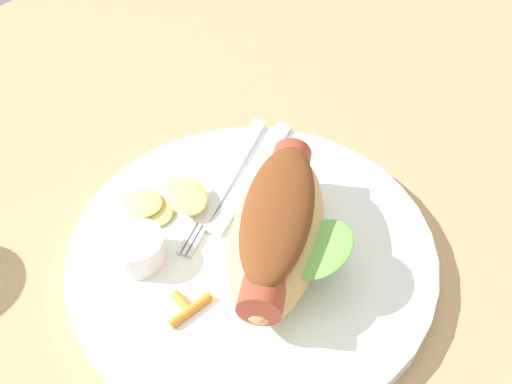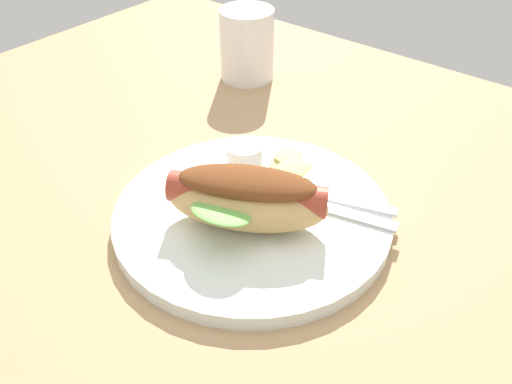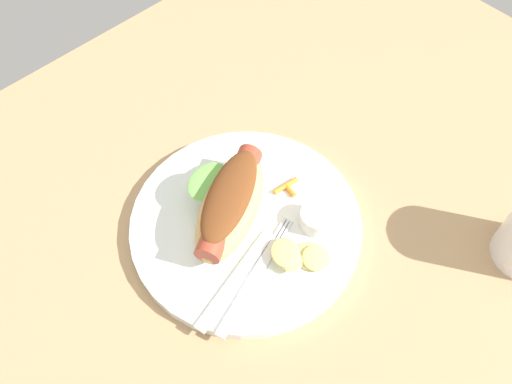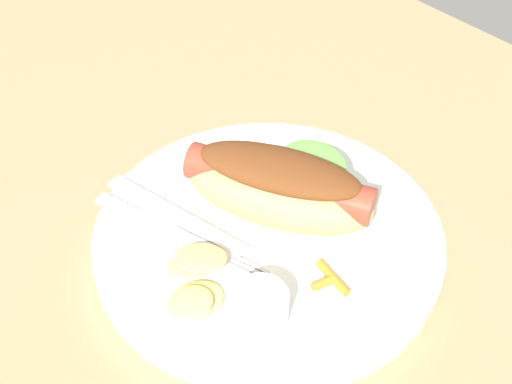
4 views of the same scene
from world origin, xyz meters
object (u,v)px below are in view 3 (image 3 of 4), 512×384
object	(u,v)px
sauce_ramekin	(317,218)
fork	(255,277)
chips_pile	(300,256)
carrot_garnish	(287,187)
hot_dog	(229,203)
knife	(236,279)
plate	(246,225)

from	to	relation	value
sauce_ramekin	fork	size ratio (longest dim) A/B	0.26
chips_pile	carrot_garnish	distance (cm)	10.05
hot_dog	fork	distance (cm)	9.26
sauce_ramekin	knife	bearing A→B (deg)	174.45
plate	carrot_garnish	xyz separation A→B (cm)	(7.14, -0.07, 1.14)
fork	chips_pile	bearing A→B (deg)	-36.77
plate	sauce_ramekin	world-z (taller)	sauce_ramekin
sauce_ramekin	plate	bearing A→B (deg)	135.12
sauce_ramekin	fork	xyz separation A→B (cm)	(-10.50, -0.13, -0.99)
plate	knife	bearing A→B (deg)	-141.13
carrot_garnish	plate	bearing A→B (deg)	179.45
hot_dog	carrot_garnish	xyz separation A→B (cm)	(8.10, -1.90, -2.85)
hot_dog	fork	xyz separation A→B (cm)	(-3.40, -8.08, -2.99)
plate	fork	bearing A→B (deg)	-124.88
plate	fork	distance (cm)	7.68
chips_pile	carrot_garnish	bearing A→B (deg)	53.20
sauce_ramekin	knife	xyz separation A→B (cm)	(-12.26, 1.19, -1.01)
plate	chips_pile	distance (cm)	8.35
plate	knife	distance (cm)	7.91
sauce_ramekin	fork	bearing A→B (deg)	-179.30
carrot_garnish	hot_dog	bearing A→B (deg)	166.78
knife	chips_pile	size ratio (longest dim) A/B	1.97
knife	sauce_ramekin	bearing A→B (deg)	-19.32
fork	carrot_garnish	xyz separation A→B (cm)	(11.50, 6.18, 0.14)
hot_dog	knife	xyz separation A→B (cm)	(-5.16, -6.76, -3.01)
knife	hot_dog	bearing A→B (deg)	38.91
chips_pile	carrot_garnish	size ratio (longest dim) A/B	2.01
fork	knife	world-z (taller)	same
fork	sauce_ramekin	bearing A→B (deg)	-17.38
sauce_ramekin	knife	distance (cm)	12.36
sauce_ramekin	chips_pile	world-z (taller)	sauce_ramekin
sauce_ramekin	knife	size ratio (longest dim) A/B	0.29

